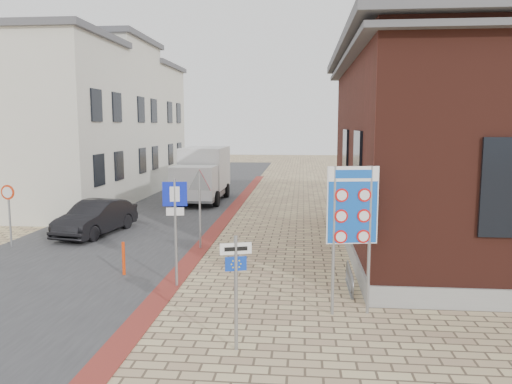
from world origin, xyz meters
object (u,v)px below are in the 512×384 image
at_px(box_truck, 203,174).
at_px(parking_sign, 175,212).
at_px(bollard, 124,259).
at_px(sedan, 96,218).
at_px(essen_sign, 236,276).
at_px(border_sign, 352,208).

distance_m(box_truck, parking_sign, 14.64).
height_order(box_truck, bollard, box_truck).
height_order(sedan, bollard, sedan).
relative_size(essen_sign, parking_sign, 0.77).
relative_size(sedan, parking_sign, 1.40).
distance_m(box_truck, essen_sign, 18.46).
bearing_deg(sedan, border_sign, -29.42).
distance_m(essen_sign, parking_sign, 4.08).
bearing_deg(border_sign, bollard, 149.37).
relative_size(essen_sign, bollard, 2.28).
bearing_deg(sedan, essen_sign, -44.60).
distance_m(box_truck, bollard, 13.72).
bearing_deg(border_sign, sedan, 131.02).
bearing_deg(bollard, essen_sign, -49.10).
bearing_deg(essen_sign, border_sign, 23.15).
xyz_separation_m(sedan, border_sign, (8.90, -7.29, 1.73)).
bearing_deg(essen_sign, parking_sign, 101.89).
height_order(sedan, border_sign, border_sign).
height_order(sedan, box_truck, box_truck).
bearing_deg(sedan, parking_sign, -41.64).
bearing_deg(box_truck, border_sign, -67.46).
xyz_separation_m(box_truck, border_sign, (6.52, -15.97, 0.87)).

